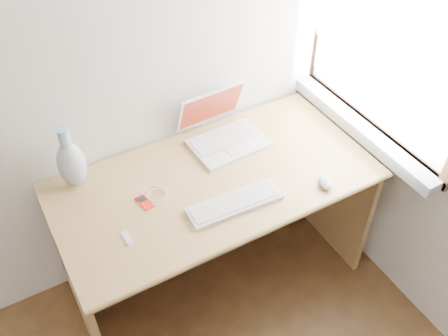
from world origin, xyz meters
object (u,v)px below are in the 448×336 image
desk (206,200)px  external_keyboard (235,203)px  laptop (224,131)px  vase (71,163)px

desk → external_keyboard: bearing=-90.4°
desk → laptop: 0.34m
laptop → vase: bearing=173.2°
laptop → external_keyboard: size_ratio=0.86×
external_keyboard → desk: bearing=92.6°
external_keyboard → vase: size_ratio=1.35×
desk → external_keyboard: 0.35m
desk → vase: size_ratio=4.64×
desk → vase: (-0.53, 0.18, 0.34)m
desk → laptop: (0.17, 0.13, 0.27)m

